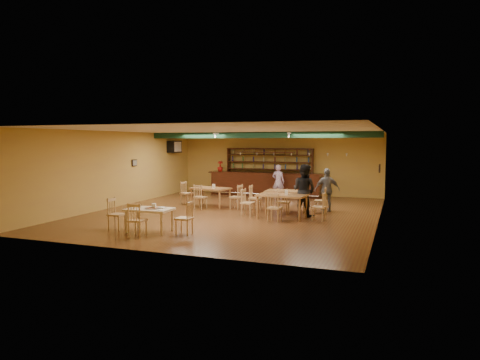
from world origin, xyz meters
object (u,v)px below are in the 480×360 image
at_px(dining_table_b, 287,201).
at_px(patron_right_a, 304,190).
at_px(near_table, 150,220).
at_px(patron_bar, 278,182).
at_px(dining_table_d, 282,206).
at_px(dining_table_a, 211,197).
at_px(bar_counter, 265,184).

relative_size(dining_table_b, patron_right_a, 0.86).
bearing_deg(dining_table_b, near_table, -122.15).
xyz_separation_m(near_table, patron_bar, (1.54, 8.38, 0.44)).
height_order(dining_table_d, patron_bar, patron_bar).
distance_m(dining_table_a, dining_table_b, 3.21).
height_order(bar_counter, near_table, bar_counter).
xyz_separation_m(dining_table_a, dining_table_d, (3.39, -1.66, 0.03)).
distance_m(dining_table_a, dining_table_d, 3.77).
bearing_deg(patron_right_a, dining_table_d, 67.87).
distance_m(bar_counter, dining_table_b, 4.74).
relative_size(bar_counter, patron_bar, 3.58).
height_order(dining_table_a, patron_bar, patron_bar).
bearing_deg(near_table, bar_counter, 83.10).
relative_size(dining_table_d, near_table, 1.28).
distance_m(dining_table_d, patron_bar, 5.07).
xyz_separation_m(dining_table_d, patron_right_a, (0.62, 0.63, 0.50)).
relative_size(bar_counter, dining_table_a, 3.73).
relative_size(dining_table_a, patron_right_a, 0.83).
distance_m(dining_table_b, patron_bar, 3.66).
distance_m(patron_bar, patron_right_a, 4.69).
xyz_separation_m(near_table, patron_right_a, (3.60, 4.17, 0.56)).
bearing_deg(bar_counter, near_table, -94.25).
bearing_deg(patron_bar, dining_table_a, 62.31).
xyz_separation_m(dining_table_b, near_table, (-2.80, -4.97, -0.05)).
relative_size(dining_table_b, dining_table_d, 0.96).
bearing_deg(patron_bar, patron_right_a, 119.67).
height_order(dining_table_a, patron_right_a, patron_right_a).
distance_m(bar_counter, dining_table_a, 4.16).
xyz_separation_m(bar_counter, dining_table_a, (-1.08, -4.02, -0.19)).
relative_size(near_table, patron_bar, 0.81).
xyz_separation_m(bar_counter, near_table, (-0.68, -9.21, -0.22)).
bearing_deg(near_table, dining_table_b, 57.92).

